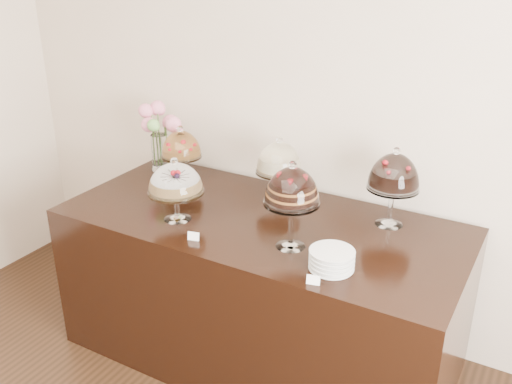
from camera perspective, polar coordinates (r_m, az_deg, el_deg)
The scene contains 11 objects.
wall_back at distance 3.24m, azimuth 10.28°, elevation 9.44°, with size 5.00×0.04×3.00m, color beige.
display_counter at distance 3.32m, azimuth 0.43°, elevation -9.69°, with size 2.20×1.00×0.90m, color black.
cake_stand_sugar_sponge at distance 3.04m, azimuth -8.07°, elevation 1.08°, with size 0.30×0.30×0.35m.
cake_stand_choco_layer at distance 2.70m, azimuth 3.62°, elevation 0.24°, with size 0.27×0.27×0.45m.
cake_stand_cheesecake at distance 3.26m, azimuth 2.31°, elevation 3.17°, with size 0.27×0.27×0.38m.
cake_stand_dark_choco at distance 3.01m, azimuth 13.64°, elevation 1.67°, with size 0.27×0.27×0.43m.
cake_stand_fruit_tart at distance 3.54m, azimuth -7.50°, elevation 4.48°, with size 0.25×0.25×0.36m.
flower_vase at distance 3.75m, azimuth -9.58°, elevation 6.05°, with size 0.31×0.27×0.44m.
plate_stack at distance 2.65m, azimuth 7.58°, elevation -6.74°, with size 0.20×0.20×0.09m.
price_card_left at distance 2.89m, azimuth -6.28°, elevation -4.42°, with size 0.06×0.01×0.04m, color white.
price_card_right at distance 2.54m, azimuth 5.75°, elevation -8.74°, with size 0.06×0.01×0.04m, color white.
Camera 1 is at (1.04, 0.03, 2.28)m, focal length 40.00 mm.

